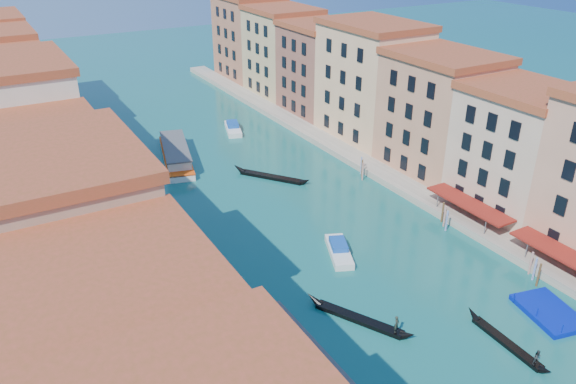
% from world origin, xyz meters
% --- Properties ---
extents(left_bank_palazzos, '(12.80, 128.40, 21.00)m').
position_xyz_m(left_bank_palazzos, '(-26.00, 64.68, 9.71)').
color(left_bank_palazzos, beige).
rests_on(left_bank_palazzos, ground).
extents(right_bank_palazzos, '(12.80, 128.40, 21.00)m').
position_xyz_m(right_bank_palazzos, '(30.00, 65.00, 9.75)').
color(right_bank_palazzos, brown).
rests_on(right_bank_palazzos, ground).
extents(quay, '(4.00, 140.00, 1.00)m').
position_xyz_m(quay, '(22.00, 65.00, 0.50)').
color(quay, gray).
rests_on(quay, ground).
extents(mooring_poles_right, '(1.44, 54.24, 3.20)m').
position_xyz_m(mooring_poles_right, '(19.10, 28.80, 1.30)').
color(mooring_poles_right, '#53381C').
rests_on(mooring_poles_right, ground).
extents(vaporetto_far, '(8.43, 18.73, 2.72)m').
position_xyz_m(vaporetto_far, '(-3.81, 78.78, 1.22)').
color(vaporetto_far, white).
rests_on(vaporetto_far, ground).
extents(gondola_fore, '(6.64, 11.31, 2.46)m').
position_xyz_m(gondola_fore, '(-2.03, 29.85, 0.42)').
color(gondola_fore, black).
rests_on(gondola_fore, ground).
extents(gondola_right, '(1.24, 10.56, 2.11)m').
position_xyz_m(gondola_right, '(8.08, 19.86, 0.40)').
color(gondola_right, black).
rests_on(gondola_right, ground).
extents(gondola_far, '(8.88, 11.47, 1.92)m').
position_xyz_m(gondola_far, '(6.40, 64.71, 0.39)').
color(gondola_far, black).
rests_on(gondola_far, ground).
extents(motorboat_mid, '(4.88, 7.47, 1.48)m').
position_xyz_m(motorboat_mid, '(3.31, 41.21, 0.58)').
color(motorboat_mid, white).
rests_on(motorboat_mid, ground).
extents(motorboat_far, '(4.77, 8.27, 1.63)m').
position_xyz_m(motorboat_far, '(10.45, 87.18, 0.64)').
color(motorboat_far, white).
rests_on(motorboat_far, ground).
extents(blue_dock, '(5.96, 7.70, 0.57)m').
position_xyz_m(blue_dock, '(15.50, 21.06, 0.29)').
color(blue_dock, '#0318A4').
rests_on(blue_dock, ground).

